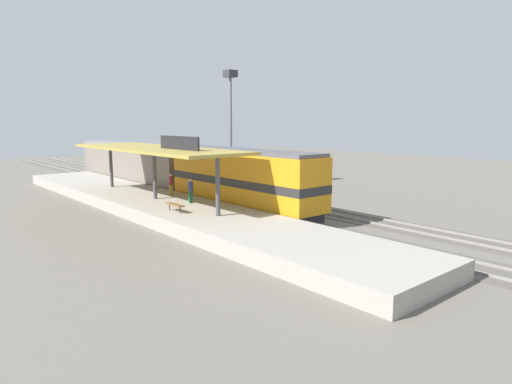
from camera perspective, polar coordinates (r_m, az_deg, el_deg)
ground_plane at (r=37.35m, az=-3.76°, el=-1.11°), size 120.00×120.00×0.00m
track_near at (r=36.21m, az=-6.30°, el=-1.41°), size 3.20×110.00×0.16m
track_far at (r=38.92m, az=-0.69°, el=-0.63°), size 3.20×110.00×0.16m
platform at (r=33.82m, az=-12.78°, el=-1.59°), size 6.00×44.00×0.90m
station_canopy at (r=33.25m, az=-12.95°, el=5.32°), size 5.20×18.00×4.70m
platform_bench at (r=28.46m, az=-10.42°, el=-1.64°), size 0.44×1.70×0.50m
locomotive at (r=32.20m, az=-1.82°, el=1.64°), size 2.93×14.43×4.44m
passenger_carriage_single at (r=47.56m, az=-15.49°, el=3.56°), size 2.90×20.00×4.24m
light_mast at (r=45.93m, az=-3.29°, el=11.29°), size 1.10×1.10×11.70m
person_waiting at (r=34.84m, az=-10.88°, el=1.11°), size 0.34×0.34×1.71m
person_walking at (r=31.38m, az=-8.42°, el=0.33°), size 0.34×0.34×1.71m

